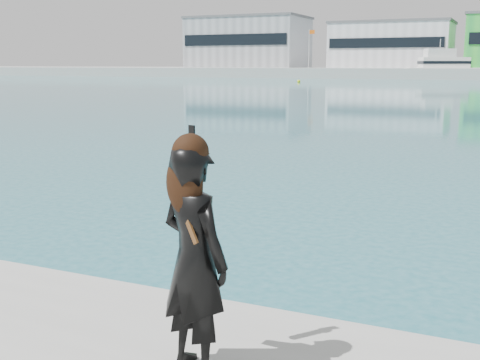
# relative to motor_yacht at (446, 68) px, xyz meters

# --- Properties ---
(warehouse_grey_left) EXTENTS (26.52, 16.36, 11.50)m
(warehouse_grey_left) POSITION_rel_motor_yacht_xyz_m (-45.21, 10.76, 5.69)
(warehouse_grey_left) COLOR gray
(warehouse_grey_left) RESTS_ON far_quay
(warehouse_white) EXTENTS (24.48, 15.35, 9.50)m
(warehouse_white) POSITION_rel_motor_yacht_xyz_m (-12.21, 10.76, 4.69)
(warehouse_white) COLOR silver
(warehouse_white) RESTS_ON far_quay
(flagpole_left) EXTENTS (1.28, 0.16, 8.00)m
(flagpole_left) POSITION_rel_motor_yacht_xyz_m (-28.12, 3.78, 4.47)
(flagpole_left) COLOR silver
(flagpole_left) RESTS_ON far_quay
(motor_yacht) EXTENTS (16.18, 10.57, 7.37)m
(motor_yacht) POSITION_rel_motor_yacht_xyz_m (0.00, 0.00, 0.00)
(motor_yacht) COLOR white
(motor_yacht) RESTS_ON ground
(buoy_far) EXTENTS (0.50, 0.50, 0.50)m
(buoy_far) POSITION_rel_motor_yacht_xyz_m (-18.36, -31.23, -2.07)
(buoy_far) COLOR #DCDF0B
(buoy_far) RESTS_ON ground
(woman) EXTENTS (0.64, 0.53, 1.58)m
(woman) POSITION_rel_motor_yacht_xyz_m (10.40, -117.37, -0.47)
(woman) COLOR black
(woman) RESTS_ON near_quay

